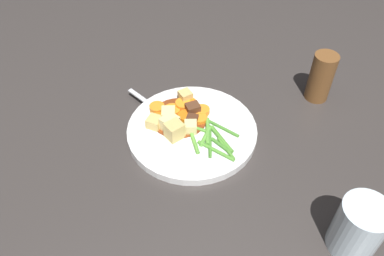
{
  "coord_description": "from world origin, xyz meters",
  "views": [
    {
      "loc": [
        -0.5,
        0.25,
        0.59
      ],
      "look_at": [
        0.0,
        0.0,
        0.02
      ],
      "focal_mm": 35.86,
      "sensor_mm": 36.0,
      "label": 1
    }
  ],
  "objects_px": {
    "carrot_slice_3": "(200,119)",
    "water_glass": "(358,228)",
    "carrot_slice_7": "(189,104)",
    "carrot_slice_6": "(184,117)",
    "potato_chunk_2": "(191,127)",
    "dinner_plate": "(192,131)",
    "potato_chunk_0": "(155,122)",
    "carrot_slice_2": "(183,105)",
    "carrot_slice_5": "(202,111)",
    "carrot_slice_1": "(172,110)",
    "meat_chunk_1": "(193,109)",
    "potato_chunk_5": "(185,97)",
    "potato_chunk_3": "(168,115)",
    "carrot_slice_4": "(157,108)",
    "potato_chunk_4": "(174,131)",
    "pepper_mill": "(321,77)",
    "potato_chunk_1": "(170,124)",
    "fork": "(157,109)",
    "meat_chunk_0": "(192,121)"
  },
  "relations": [
    {
      "from": "potato_chunk_0",
      "to": "meat_chunk_1",
      "type": "height_order",
      "value": "meat_chunk_1"
    },
    {
      "from": "potato_chunk_0",
      "to": "potato_chunk_2",
      "type": "xyz_separation_m",
      "value": [
        -0.05,
        -0.06,
        0.0
      ]
    },
    {
      "from": "potato_chunk_5",
      "to": "carrot_slice_6",
      "type": "bearing_deg",
      "value": 151.74
    },
    {
      "from": "carrot_slice_1",
      "to": "carrot_slice_6",
      "type": "xyz_separation_m",
      "value": [
        -0.03,
        -0.01,
        0.0
      ]
    },
    {
      "from": "carrot_slice_3",
      "to": "carrot_slice_7",
      "type": "height_order",
      "value": "carrot_slice_7"
    },
    {
      "from": "carrot_slice_7",
      "to": "potato_chunk_1",
      "type": "bearing_deg",
      "value": 122.58
    },
    {
      "from": "carrot_slice_1",
      "to": "carrot_slice_3",
      "type": "xyz_separation_m",
      "value": [
        -0.05,
        -0.04,
        0.0
      ]
    },
    {
      "from": "potato_chunk_2",
      "to": "carrot_slice_7",
      "type": "bearing_deg",
      "value": -25.15
    },
    {
      "from": "dinner_plate",
      "to": "potato_chunk_0",
      "type": "xyz_separation_m",
      "value": [
        0.04,
        0.07,
        0.02
      ]
    },
    {
      "from": "meat_chunk_1",
      "to": "carrot_slice_5",
      "type": "bearing_deg",
      "value": -109.71
    },
    {
      "from": "carrot_slice_2",
      "to": "potato_chunk_3",
      "type": "xyz_separation_m",
      "value": [
        -0.02,
        0.05,
        0.01
      ]
    },
    {
      "from": "dinner_plate",
      "to": "carrot_slice_6",
      "type": "xyz_separation_m",
      "value": [
        0.03,
        0.0,
        0.01
      ]
    },
    {
      "from": "carrot_slice_7",
      "to": "meat_chunk_0",
      "type": "distance_m",
      "value": 0.05
    },
    {
      "from": "pepper_mill",
      "to": "potato_chunk_5",
      "type": "bearing_deg",
      "value": 69.68
    },
    {
      "from": "potato_chunk_4",
      "to": "fork",
      "type": "distance_m",
      "value": 0.09
    },
    {
      "from": "potato_chunk_1",
      "to": "carrot_slice_4",
      "type": "bearing_deg",
      "value": 0.57
    },
    {
      "from": "potato_chunk_1",
      "to": "meat_chunk_1",
      "type": "height_order",
      "value": "potato_chunk_1"
    },
    {
      "from": "carrot_slice_4",
      "to": "meat_chunk_0",
      "type": "bearing_deg",
      "value": -145.43
    },
    {
      "from": "carrot_slice_1",
      "to": "potato_chunk_5",
      "type": "distance_m",
      "value": 0.04
    },
    {
      "from": "meat_chunk_0",
      "to": "meat_chunk_1",
      "type": "relative_size",
      "value": 0.91
    },
    {
      "from": "potato_chunk_1",
      "to": "fork",
      "type": "xyz_separation_m",
      "value": [
        0.07,
        0.0,
        -0.01
      ]
    },
    {
      "from": "potato_chunk_3",
      "to": "meat_chunk_1",
      "type": "relative_size",
      "value": 1.04
    },
    {
      "from": "carrot_slice_1",
      "to": "potato_chunk_5",
      "type": "xyz_separation_m",
      "value": [
        0.02,
        -0.04,
        0.01
      ]
    },
    {
      "from": "potato_chunk_1",
      "to": "carrot_slice_6",
      "type": "bearing_deg",
      "value": -72.02
    },
    {
      "from": "potato_chunk_0",
      "to": "potato_chunk_5",
      "type": "xyz_separation_m",
      "value": [
        0.04,
        -0.09,
        0.0
      ]
    },
    {
      "from": "carrot_slice_5",
      "to": "potato_chunk_4",
      "type": "xyz_separation_m",
      "value": [
        -0.04,
        0.08,
        0.01
      ]
    },
    {
      "from": "potato_chunk_5",
      "to": "pepper_mill",
      "type": "distance_m",
      "value": 0.31
    },
    {
      "from": "carrot_slice_2",
      "to": "carrot_slice_4",
      "type": "relative_size",
      "value": 1.03
    },
    {
      "from": "carrot_slice_1",
      "to": "potato_chunk_1",
      "type": "height_order",
      "value": "potato_chunk_1"
    },
    {
      "from": "carrot_slice_5",
      "to": "fork",
      "type": "relative_size",
      "value": 0.18
    },
    {
      "from": "carrot_slice_2",
      "to": "carrot_slice_7",
      "type": "height_order",
      "value": "same"
    },
    {
      "from": "carrot_slice_5",
      "to": "potato_chunk_3",
      "type": "height_order",
      "value": "potato_chunk_3"
    },
    {
      "from": "carrot_slice_3",
      "to": "potato_chunk_1",
      "type": "bearing_deg",
      "value": 85.18
    },
    {
      "from": "carrot_slice_4",
      "to": "potato_chunk_5",
      "type": "xyz_separation_m",
      "value": [
        -0.0,
        -0.07,
        0.01
      ]
    },
    {
      "from": "carrot_slice_1",
      "to": "potato_chunk_0",
      "type": "bearing_deg",
      "value": 115.23
    },
    {
      "from": "dinner_plate",
      "to": "fork",
      "type": "height_order",
      "value": "fork"
    },
    {
      "from": "carrot_slice_6",
      "to": "potato_chunk_2",
      "type": "distance_m",
      "value": 0.04
    },
    {
      "from": "carrot_slice_3",
      "to": "carrot_slice_2",
      "type": "bearing_deg",
      "value": 13.53
    },
    {
      "from": "carrot_slice_3",
      "to": "water_glass",
      "type": "distance_m",
      "value": 0.37
    },
    {
      "from": "carrot_slice_6",
      "to": "carrot_slice_7",
      "type": "bearing_deg",
      "value": -42.09
    },
    {
      "from": "potato_chunk_2",
      "to": "meat_chunk_1",
      "type": "distance_m",
      "value": 0.05
    },
    {
      "from": "meat_chunk_1",
      "to": "potato_chunk_0",
      "type": "bearing_deg",
      "value": 88.24
    },
    {
      "from": "carrot_slice_3",
      "to": "carrot_slice_1",
      "type": "bearing_deg",
      "value": 37.82
    },
    {
      "from": "carrot_slice_1",
      "to": "carrot_slice_6",
      "type": "distance_m",
      "value": 0.04
    },
    {
      "from": "dinner_plate",
      "to": "potato_chunk_1",
      "type": "bearing_deg",
      "value": 66.56
    },
    {
      "from": "carrot_slice_2",
      "to": "pepper_mill",
      "type": "xyz_separation_m",
      "value": [
        -0.09,
        -0.3,
        0.03
      ]
    },
    {
      "from": "carrot_slice_7",
      "to": "water_glass",
      "type": "relative_size",
      "value": 0.31
    },
    {
      "from": "carrot_slice_2",
      "to": "carrot_slice_5",
      "type": "height_order",
      "value": "carrot_slice_2"
    },
    {
      "from": "carrot_slice_5",
      "to": "carrot_slice_7",
      "type": "bearing_deg",
      "value": 28.4
    },
    {
      "from": "carrot_slice_7",
      "to": "meat_chunk_1",
      "type": "relative_size",
      "value": 1.12
    }
  ]
}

